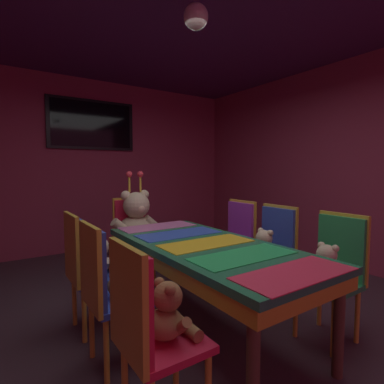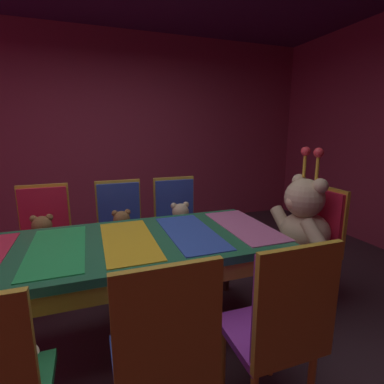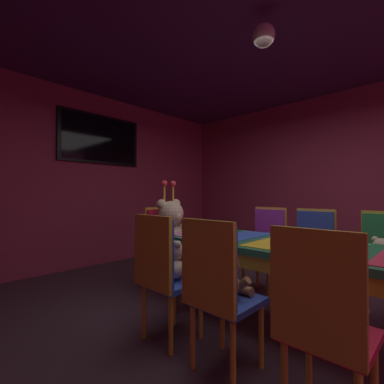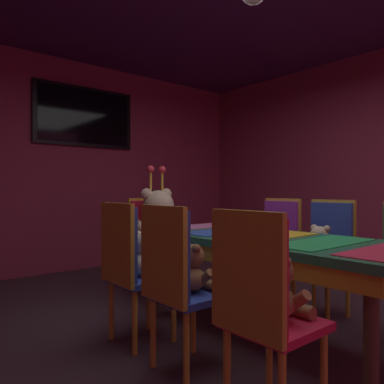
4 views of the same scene
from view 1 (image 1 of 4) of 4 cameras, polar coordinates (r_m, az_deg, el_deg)
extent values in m
plane|color=#3F2D38|center=(2.75, 2.72, -24.75)|extent=(7.90, 7.90, 0.00)
cube|color=#99334C|center=(5.32, -18.34, 4.81)|extent=(5.20, 0.12, 2.80)
cube|color=#99334C|center=(4.48, 30.66, 4.55)|extent=(0.12, 6.40, 2.80)
cube|color=#26724C|center=(2.48, 2.79, -10.19)|extent=(0.90, 2.00, 0.05)
cube|color=gold|center=(2.50, 2.78, -11.85)|extent=(0.88, 1.96, 0.10)
cylinder|color=#4C3826|center=(3.51, -1.12, -12.10)|extent=(0.07, 0.07, 0.69)
cylinder|color=#4C3826|center=(2.32, 25.83, -21.51)|extent=(0.07, 0.07, 0.69)
cylinder|color=#4C3826|center=(3.18, -13.15, -13.98)|extent=(0.07, 0.07, 0.69)
cylinder|color=#4C3826|center=(1.78, 11.37, -29.75)|extent=(0.07, 0.07, 0.69)
cube|color=#E52D4C|center=(1.89, 18.87, -14.23)|extent=(0.77, 0.32, 0.01)
cube|color=green|center=(2.16, 9.68, -11.70)|extent=(0.77, 0.32, 0.01)
cube|color=yellow|center=(2.48, 2.79, -9.57)|extent=(0.77, 0.32, 0.01)
cube|color=blue|center=(2.82, -2.43, -7.84)|extent=(0.77, 0.32, 0.01)
cube|color=pink|center=(3.18, -6.46, -6.45)|extent=(0.77, 0.32, 0.01)
cube|color=red|center=(1.76, -5.09, -26.43)|extent=(0.40, 0.40, 0.04)
cube|color=red|center=(1.57, -11.29, -19.45)|extent=(0.05, 0.38, 0.50)
cube|color=gold|center=(1.56, -12.06, -19.58)|extent=(0.03, 0.41, 0.55)
cylinder|color=gold|center=(2.07, -3.05, -28.80)|extent=(0.04, 0.04, 0.42)
cylinder|color=gold|center=(1.95, -12.52, -31.15)|extent=(0.04, 0.04, 0.42)
ellipsoid|color=olive|center=(1.71, -5.11, -23.39)|extent=(0.19, 0.19, 0.16)
sphere|color=olive|center=(1.65, -4.60, -18.96)|extent=(0.16, 0.16, 0.16)
sphere|color=#AE7747|center=(1.68, -2.94, -18.96)|extent=(0.06, 0.06, 0.06)
sphere|color=olive|center=(1.67, -6.17, -16.55)|extent=(0.06, 0.06, 0.06)
sphere|color=olive|center=(1.58, -4.09, -17.87)|extent=(0.06, 0.06, 0.06)
cylinder|color=olive|center=(1.79, -5.52, -21.40)|extent=(0.05, 0.14, 0.13)
cylinder|color=olive|center=(1.64, -2.00, -23.93)|extent=(0.05, 0.14, 0.13)
cylinder|color=olive|center=(1.83, -2.17, -23.25)|extent=(0.07, 0.14, 0.07)
cylinder|color=olive|center=(1.75, -0.22, -24.56)|extent=(0.07, 0.14, 0.07)
cube|color=#2D47B2|center=(2.27, -13.17, -19.08)|extent=(0.40, 0.40, 0.04)
cube|color=#2D47B2|center=(2.13, -17.96, -13.08)|extent=(0.05, 0.38, 0.50)
cube|color=gold|center=(2.12, -18.53, -13.14)|extent=(0.03, 0.41, 0.55)
cylinder|color=gold|center=(2.56, -10.83, -21.93)|extent=(0.04, 0.04, 0.42)
cylinder|color=gold|center=(2.30, -7.37, -25.09)|extent=(0.04, 0.04, 0.42)
cylinder|color=gold|center=(2.46, -18.29, -23.14)|extent=(0.04, 0.04, 0.42)
cylinder|color=gold|center=(2.20, -15.76, -26.77)|extent=(0.04, 0.04, 0.42)
ellipsoid|color=olive|center=(2.23, -13.21, -16.71)|extent=(0.18, 0.18, 0.15)
sphere|color=olive|center=(2.20, -12.87, -13.43)|extent=(0.15, 0.15, 0.15)
sphere|color=#AE7747|center=(2.22, -11.63, -13.54)|extent=(0.05, 0.05, 0.05)
sphere|color=olive|center=(2.22, -13.81, -11.74)|extent=(0.05, 0.05, 0.05)
sphere|color=olive|center=(2.12, -12.77, -12.48)|extent=(0.05, 0.05, 0.05)
cylinder|color=olive|center=(2.32, -13.15, -15.49)|extent=(0.05, 0.13, 0.12)
cylinder|color=olive|center=(2.16, -11.35, -16.99)|extent=(0.05, 0.13, 0.12)
cylinder|color=olive|center=(2.33, -10.77, -17.02)|extent=(0.06, 0.14, 0.06)
cylinder|color=olive|center=(2.25, -9.75, -17.82)|extent=(0.06, 0.14, 0.06)
cube|color=#2D47B2|center=(2.75, -17.21, -14.91)|extent=(0.40, 0.40, 0.04)
cube|color=#2D47B2|center=(2.63, -21.16, -9.77)|extent=(0.05, 0.38, 0.50)
cube|color=gold|center=(2.63, -21.62, -9.80)|extent=(0.03, 0.41, 0.55)
cylinder|color=gold|center=(3.02, -14.98, -17.74)|extent=(0.04, 0.04, 0.42)
cylinder|color=gold|center=(2.74, -12.66, -20.05)|extent=(0.04, 0.04, 0.42)
cylinder|color=gold|center=(2.94, -21.21, -18.51)|extent=(0.04, 0.04, 0.42)
cylinder|color=gold|center=(2.66, -19.56, -21.05)|extent=(0.04, 0.04, 0.42)
ellipsoid|color=beige|center=(2.72, -17.27, -12.78)|extent=(0.20, 0.20, 0.16)
sphere|color=beige|center=(2.68, -16.98, -9.84)|extent=(0.16, 0.16, 0.16)
sphere|color=#FDDCAD|center=(2.70, -15.86, -9.97)|extent=(0.06, 0.06, 0.06)
sphere|color=beige|center=(2.72, -17.73, -8.38)|extent=(0.06, 0.06, 0.06)
sphere|color=beige|center=(2.61, -16.99, -8.90)|extent=(0.06, 0.06, 0.06)
cylinder|color=beige|center=(2.82, -17.06, -11.84)|extent=(0.05, 0.14, 0.13)
cylinder|color=beige|center=(2.63, -15.77, -12.94)|extent=(0.05, 0.14, 0.13)
cylinder|color=beige|center=(2.82, -14.98, -13.24)|extent=(0.07, 0.15, 0.07)
cylinder|color=beige|center=(2.72, -14.25, -13.85)|extent=(0.07, 0.15, 0.07)
cube|color=#268C4C|center=(2.68, 23.99, -15.63)|extent=(0.40, 0.40, 0.04)
cube|color=#268C4C|center=(2.75, 26.18, -9.30)|extent=(0.05, 0.38, 0.50)
cube|color=gold|center=(2.77, 26.41, -9.22)|extent=(0.03, 0.41, 0.55)
cylinder|color=gold|center=(2.97, 22.81, -18.34)|extent=(0.04, 0.04, 0.42)
cylinder|color=gold|center=(2.82, 28.59, -19.77)|extent=(0.04, 0.04, 0.42)
cylinder|color=gold|center=(2.73, 18.88, -20.35)|extent=(0.04, 0.04, 0.42)
cylinder|color=gold|center=(2.57, 25.03, -22.16)|extent=(0.04, 0.04, 0.42)
ellipsoid|color=beige|center=(2.65, 24.06, -13.50)|extent=(0.19, 0.19, 0.15)
sphere|color=beige|center=(2.59, 23.95, -10.68)|extent=(0.15, 0.15, 0.15)
sphere|color=#FDDCAD|center=(2.55, 23.31, -11.17)|extent=(0.06, 0.06, 0.06)
sphere|color=beige|center=(2.57, 25.30, -9.57)|extent=(0.06, 0.06, 0.06)
sphere|color=beige|center=(2.62, 23.12, -9.20)|extent=(0.06, 0.06, 0.06)
cylinder|color=beige|center=(2.56, 25.45, -13.78)|extent=(0.05, 0.14, 0.13)
cylinder|color=beige|center=(2.66, 21.82, -13.00)|extent=(0.05, 0.14, 0.13)
cylinder|color=beige|center=(2.54, 23.48, -15.50)|extent=(0.07, 0.14, 0.07)
cylinder|color=beige|center=(2.59, 21.52, -15.03)|extent=(0.07, 0.14, 0.07)
cube|color=#2D47B2|center=(3.04, 13.50, -12.97)|extent=(0.40, 0.40, 0.04)
cube|color=#2D47B2|center=(3.10, 15.86, -7.50)|extent=(0.05, 0.38, 0.50)
cube|color=gold|center=(3.12, 16.11, -7.44)|extent=(0.03, 0.41, 0.55)
cylinder|color=gold|center=(3.33, 13.25, -15.60)|extent=(0.04, 0.04, 0.42)
cylinder|color=gold|center=(3.13, 17.75, -16.98)|extent=(0.04, 0.04, 0.42)
cylinder|color=gold|center=(3.11, 9.06, -16.96)|extent=(0.04, 0.04, 0.42)
cylinder|color=gold|center=(2.90, 13.61, -18.64)|extent=(0.04, 0.04, 0.42)
ellipsoid|color=beige|center=(3.01, 13.53, -11.03)|extent=(0.20, 0.20, 0.16)
sphere|color=beige|center=(2.96, 13.35, -8.44)|extent=(0.16, 0.16, 0.16)
sphere|color=#FDDCAD|center=(2.93, 12.63, -8.83)|extent=(0.06, 0.06, 0.06)
sphere|color=beige|center=(2.92, 14.47, -7.45)|extent=(0.06, 0.06, 0.06)
sphere|color=beige|center=(3.00, 12.77, -7.11)|extent=(0.06, 0.06, 0.06)
cylinder|color=beige|center=(2.91, 14.44, -11.24)|extent=(0.05, 0.14, 0.13)
cylinder|color=beige|center=(3.04, 11.63, -10.52)|extent=(0.05, 0.14, 0.13)
cylinder|color=beige|center=(2.90, 12.54, -12.70)|extent=(0.07, 0.15, 0.07)
cylinder|color=beige|center=(2.97, 11.05, -12.27)|extent=(0.07, 0.15, 0.07)
cube|color=purple|center=(3.43, 6.86, -10.86)|extent=(0.40, 0.40, 0.04)
cube|color=purple|center=(3.49, 9.16, -6.08)|extent=(0.05, 0.38, 0.50)
cube|color=gold|center=(3.50, 9.41, -6.04)|extent=(0.03, 0.41, 0.55)
cylinder|color=gold|center=(3.71, 7.09, -13.37)|extent=(0.04, 0.04, 0.42)
cylinder|color=gold|center=(3.49, 10.66, -14.59)|extent=(0.04, 0.04, 0.42)
cylinder|color=gold|center=(3.52, 3.03, -14.35)|extent=(0.04, 0.04, 0.42)
cylinder|color=gold|center=(3.28, 6.53, -15.77)|extent=(0.04, 0.04, 0.42)
cube|color=red|center=(3.75, -10.51, -9.57)|extent=(0.40, 0.40, 0.04)
cube|color=red|center=(3.86, -11.63, -5.10)|extent=(0.38, 0.05, 0.50)
cube|color=gold|center=(3.88, -11.75, -5.05)|extent=(0.41, 0.03, 0.55)
cylinder|color=gold|center=(4.02, -9.25, -12.01)|extent=(0.04, 0.04, 0.42)
cylinder|color=gold|center=(3.74, -7.14, -13.24)|extent=(0.04, 0.04, 0.42)
cylinder|color=gold|center=(3.90, -13.63, -12.58)|extent=(0.04, 0.04, 0.42)
cylinder|color=gold|center=(3.61, -11.81, -13.93)|extent=(0.04, 0.04, 0.42)
ellipsoid|color=beige|center=(3.71, -10.55, -6.70)|extent=(0.39, 0.39, 0.31)
sphere|color=beige|center=(3.64, -10.39, -2.45)|extent=(0.31, 0.31, 0.31)
sphere|color=#FDDCAD|center=(3.54, -9.70, -3.00)|extent=(0.12, 0.12, 0.12)
sphere|color=beige|center=(3.70, -8.98, -0.49)|extent=(0.12, 0.12, 0.12)
sphere|color=beige|center=(3.61, -12.34, -0.66)|extent=(0.12, 0.12, 0.12)
cylinder|color=beige|center=(3.71, -7.29, -6.16)|extent=(0.28, 0.11, 0.26)
cylinder|color=beige|center=(3.56, -12.93, -6.70)|extent=(0.28, 0.11, 0.26)
cylinder|color=beige|center=(3.55, -7.33, -8.90)|extent=(0.29, 0.13, 0.13)
cylinder|color=beige|center=(3.47, -10.41, -9.26)|extent=(0.29, 0.13, 0.13)
cylinder|color=gold|center=(3.67, -9.66, 1.69)|extent=(0.02, 0.02, 0.21)
sphere|color=#E5333F|center=(3.67, -9.68, 3.31)|extent=(0.07, 0.07, 0.07)
cylinder|color=gold|center=(3.62, -11.69, 1.62)|extent=(0.02, 0.02, 0.21)
sphere|color=#E5333F|center=(3.62, -11.71, 3.27)|extent=(0.07, 0.07, 0.07)
cube|color=black|center=(5.28, -18.24, 11.89)|extent=(1.37, 0.05, 0.80)
cube|color=black|center=(5.26, -18.16, 11.93)|extent=(1.26, 0.01, 0.71)
sphere|color=white|center=(2.79, 0.73, 30.06)|extent=(0.20, 0.20, 0.20)
camera|label=2|loc=(3.67, 28.27, 5.47)|focal=27.13mm
camera|label=3|loc=(1.16, -72.73, -8.91)|focal=25.36mm
camera|label=4|loc=(0.79, -105.71, -20.55)|focal=35.31mm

